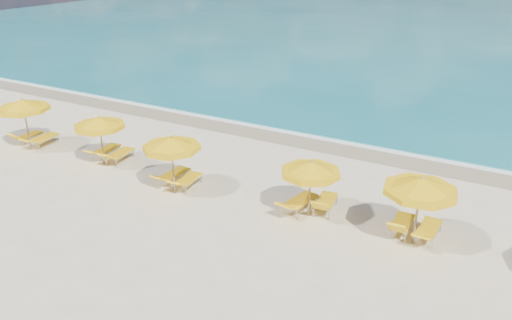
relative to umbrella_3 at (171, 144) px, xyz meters
The scene contains 20 objects.
ground_plane 3.32m from the umbrella_3, ahead, with size 120.00×120.00×0.00m, color beige.
ocean 48.26m from the umbrella_3, 86.78° to the left, with size 120.00×80.00×0.30m, color #146A71.
wet_sand_band 8.24m from the umbrella_3, 70.25° to the left, with size 120.00×2.60×0.01m, color tan.
foam_line 8.98m from the umbrella_3, 72.02° to the left, with size 120.00×1.20×0.03m, color white.
whitecap_near 17.56m from the umbrella_3, 100.86° to the left, with size 14.00×0.36×0.05m, color white.
umbrella_1 8.72m from the umbrella_3, behind, with size 2.40×2.40×2.38m.
umbrella_2 4.27m from the umbrella_3, behind, with size 2.64×2.64×2.19m.
umbrella_3 is the anchor object (origin of this frame).
umbrella_4 5.41m from the umbrella_3, ahead, with size 2.28×2.28×2.12m.
umbrella_5 9.00m from the umbrella_3, ahead, with size 2.78×2.78×2.33m.
lounger_1_left 9.43m from the umbrella_3, behind, with size 0.64×1.67×0.77m.
lounger_1_right 8.46m from the umbrella_3, behind, with size 0.84×1.96×0.72m.
lounger_2_left 5.08m from the umbrella_3, 166.65° to the left, with size 0.75×1.86×0.72m.
lounger_2_right 4.26m from the umbrella_3, 164.81° to the left, with size 0.78×1.89×0.79m.
lounger_3_left 1.82m from the umbrella_3, 128.54° to the left, with size 0.68×1.85×0.69m.
lounger_3_right 1.78m from the umbrella_3, 47.12° to the left, with size 0.68×1.78×0.72m.
lounger_4_left 5.29m from the umbrella_3, ahead, with size 0.96×2.00×0.72m.
lounger_4_right 6.12m from the umbrella_3, 12.08° to the left, with size 0.83×1.84×0.88m.
lounger_5_left 8.72m from the umbrella_3, ahead, with size 0.63×1.74×0.86m.
lounger_5_right 9.55m from the umbrella_3, ahead, with size 0.67×1.88×0.68m.
Camera 1 is at (8.46, -13.81, 8.75)m, focal length 35.00 mm.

